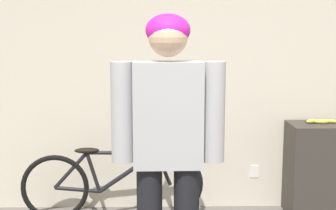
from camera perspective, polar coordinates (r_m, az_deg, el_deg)
The scene contains 5 objects.
wall_back at distance 4.40m, azimuth 3.70°, elevation 3.93°, with size 8.00×0.07×2.60m.
side_shelf at distance 4.57m, azimuth 18.86°, elevation -7.48°, with size 0.72×0.40×0.86m.
person at distance 2.86m, azimuth -0.00°, elevation -3.91°, with size 0.69×0.26×1.79m.
bicycle at distance 4.30m, azimuth -6.73°, elevation -9.49°, with size 1.64×0.46×0.68m.
banana at distance 4.46m, azimuth 18.15°, elevation -1.90°, with size 0.30×0.09×0.04m.
Camera 1 is at (-0.35, -1.80, 1.68)m, focal length 50.00 mm.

